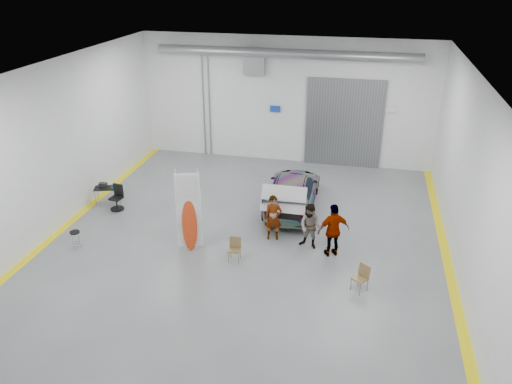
% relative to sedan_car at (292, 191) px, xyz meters
% --- Properties ---
extents(ground, '(16.00, 16.00, 0.00)m').
position_rel_sedan_car_xyz_m(ground, '(-1.17, -2.97, -0.70)').
color(ground, slate).
rests_on(ground, ground).
extents(room_shell, '(14.02, 16.18, 6.01)m').
position_rel_sedan_car_xyz_m(room_shell, '(-0.94, -0.75, 3.38)').
color(room_shell, silver).
rests_on(room_shell, ground).
extents(sedan_car, '(2.10, 4.85, 1.39)m').
position_rel_sedan_car_xyz_m(sedan_car, '(0.00, 0.00, 0.00)').
color(sedan_car, white).
rests_on(sedan_car, ground).
extents(person_a, '(0.68, 0.51, 1.68)m').
position_rel_sedan_car_xyz_m(person_a, '(-0.26, -2.70, 0.14)').
color(person_a, '#9B6F54').
rests_on(person_a, ground).
extents(person_b, '(0.94, 0.81, 1.64)m').
position_rel_sedan_car_xyz_m(person_b, '(1.09, -3.00, 0.12)').
color(person_b, '#436F7B').
rests_on(person_b, ground).
extents(person_c, '(1.18, 0.90, 1.90)m').
position_rel_sedan_car_xyz_m(person_c, '(1.89, -3.32, 0.25)').
color(person_c, '#A04B35').
rests_on(person_c, ground).
extents(surfboard_display, '(0.82, 0.43, 3.01)m').
position_rel_sedan_car_xyz_m(surfboard_display, '(-2.97, -4.05, 0.52)').
color(surfboard_display, white).
rests_on(surfboard_display, ground).
extents(folding_chair_near, '(0.40, 0.42, 0.81)m').
position_rel_sedan_car_xyz_m(folding_chair_near, '(-1.23, -4.41, -0.44)').
color(folding_chair_near, brown).
rests_on(folding_chair_near, ground).
extents(folding_chair_far, '(0.56, 0.61, 0.85)m').
position_rel_sedan_car_xyz_m(folding_chair_far, '(2.87, -5.18, -0.43)').
color(folding_chair_far, brown).
rests_on(folding_chair_far, ground).
extents(shop_stool, '(0.35, 0.35, 0.69)m').
position_rel_sedan_car_xyz_m(shop_stool, '(-6.73, -4.90, -0.35)').
color(shop_stool, black).
rests_on(shop_stool, ground).
extents(work_table, '(1.18, 0.83, 0.87)m').
position_rel_sedan_car_xyz_m(work_table, '(-7.46, -1.30, -0.02)').
color(work_table, gray).
rests_on(work_table, ground).
extents(office_chair, '(0.54, 0.55, 1.02)m').
position_rel_sedan_car_xyz_m(office_chair, '(-6.78, -1.77, -0.25)').
color(office_chair, black).
rests_on(office_chair, ground).
extents(trunk_lid, '(1.62, 0.98, 0.04)m').
position_rel_sedan_car_xyz_m(trunk_lid, '(0.00, -2.15, 0.72)').
color(trunk_lid, silver).
rests_on(trunk_lid, sedan_car).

